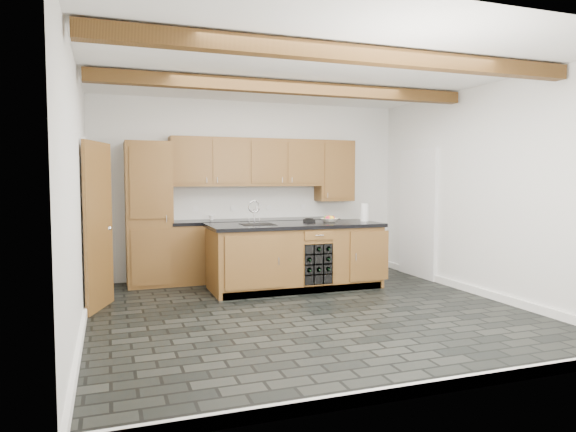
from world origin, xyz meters
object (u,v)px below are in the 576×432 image
kitchen_scale (309,220)px  paper_towel (364,212)px  fruit_bowl (329,220)px  island (296,256)px

kitchen_scale → paper_towel: paper_towel is taller
fruit_bowl → paper_towel: (0.56, -0.04, 0.10)m
paper_towel → fruit_bowl: bearing=176.4°
fruit_bowl → paper_towel: size_ratio=0.89×
island → fruit_bowl: size_ratio=10.64×
fruit_bowl → island: bearing=-172.7°
kitchen_scale → fruit_bowl: (0.27, -0.12, 0.00)m
fruit_bowl → paper_towel: 0.57m
island → paper_towel: paper_towel is taller
paper_towel → island: bearing=-178.1°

